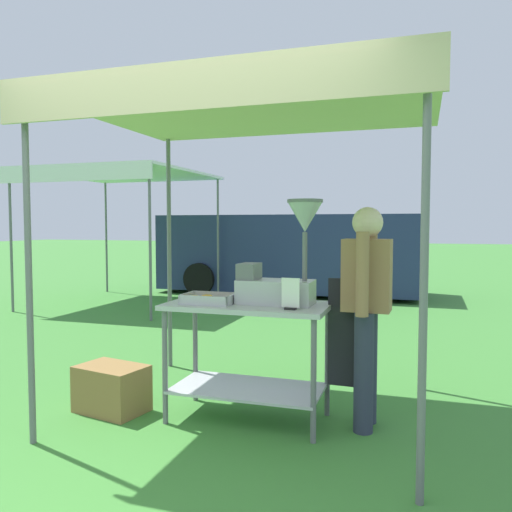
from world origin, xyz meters
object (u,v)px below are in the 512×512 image
menu_sign (291,296)px  neighbour_tent (122,176)px  donut_fryer (283,266)px  donut_cart (248,336)px  van_navy (290,253)px  stall_canopy (252,115)px  supply_crate (112,389)px  vendor (366,305)px  donut_tray (208,300)px

menu_sign → neighbour_tent: bearing=132.2°
menu_sign → donut_fryer: bearing=117.4°
donut_cart → menu_sign: menu_sign is taller
van_navy → neighbour_tent: size_ratio=1.86×
stall_canopy → donut_fryer: (0.26, -0.05, -1.14)m
donut_cart → menu_sign: 0.54m
supply_crate → donut_cart: bearing=9.1°
stall_canopy → van_navy: stall_canopy is taller
stall_canopy → vendor: 1.65m
stall_canopy → donut_cart: (-0.00, -0.10, -1.67)m
donut_fryer → menu_sign: size_ratio=3.50×
donut_tray → menu_sign: size_ratio=1.74×
donut_tray → neighbour_tent: bearing=128.1°
donut_fryer → menu_sign: donut_fryer is taller
van_navy → supply_crate: bearing=-86.9°
menu_sign → supply_crate: bearing=179.8°
donut_fryer → neighbour_tent: (-4.33, 4.68, 1.20)m
van_navy → neighbour_tent: 3.90m
stall_canopy → menu_sign: size_ratio=12.22×
donut_tray → van_navy: size_ratio=0.07×
donut_fryer → supply_crate: size_ratio=1.31×
donut_tray → donut_fryer: (0.55, 0.13, 0.26)m
neighbour_tent → donut_cart: bearing=-49.3°
van_navy → vendor: bearing=-71.7°
donut_tray → donut_fryer: donut_fryer is taller
supply_crate → stall_canopy: bearing=14.1°
vendor → supply_crate: (-1.94, -0.30, -0.72)m
stall_canopy → menu_sign: bearing=-36.5°
stall_canopy → donut_tray: 1.44m
donut_cart → vendor: bearing=8.0°
donut_fryer → supply_crate: bearing=-170.7°
donut_fryer → menu_sign: (0.12, -0.22, -0.19)m
vendor → van_navy: (-2.35, 7.12, -0.02)m
menu_sign → van_navy: (-1.87, 7.42, -0.11)m
stall_canopy → neighbour_tent: bearing=131.3°
donut_tray → vendor: bearing=10.3°
supply_crate → van_navy: bearing=93.1°
supply_crate → neighbour_tent: 6.14m
stall_canopy → van_navy: 7.43m
stall_canopy → menu_sign: (0.38, -0.28, -1.33)m
donut_cart → vendor: size_ratio=0.76×
menu_sign → supply_crate: menu_sign is taller
supply_crate → vendor: bearing=8.6°
stall_canopy → supply_crate: stall_canopy is taller
donut_fryer → stall_canopy: bearing=168.2°
vendor → van_navy: bearing=108.3°
donut_tray → stall_canopy: bearing=32.6°
stall_canopy → vendor: stall_canopy is taller
donut_tray → neighbour_tent: 6.29m
donut_tray → neighbour_tent: neighbour_tent is taller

